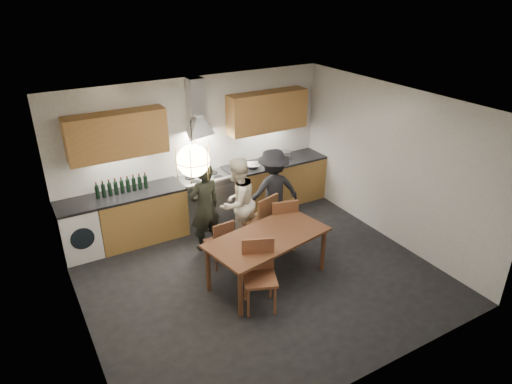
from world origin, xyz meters
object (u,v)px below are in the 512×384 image
person_mid (237,203)px  mixing_bowl (252,166)px  person_left (205,207)px  wine_bottles (122,185)px  dining_table (268,242)px  chair_front (259,269)px  person_right (273,191)px  chair_back_left (221,241)px  stock_pot (285,155)px

person_mid → mixing_bowl: bearing=-154.7°
person_left → wine_bottles: (-1.06, 0.86, 0.29)m
person_left → mixing_bowl: (1.31, 0.75, 0.19)m
person_left → wine_bottles: bearing=-46.1°
dining_table → chair_front: size_ratio=1.96×
person_left → person_right: person_right is taller
chair_back_left → mixing_bowl: mixing_bowl is taller
person_mid → wine_bottles: bearing=-56.2°
person_left → person_right: size_ratio=1.00×
dining_table → chair_front: (-0.38, -0.40, -0.11)m
person_right → stock_pot: bearing=-125.9°
person_mid → mixing_bowl: person_mid is taller
chair_back_left → person_left: (0.02, 0.62, 0.29)m
mixing_bowl → person_left: bearing=-150.3°
wine_bottles → mixing_bowl: bearing=-2.7°
dining_table → person_left: 1.35m
dining_table → person_right: size_ratio=1.27×
person_left → person_right: (1.28, -0.03, 0.00)m
chair_back_left → person_mid: size_ratio=0.52×
dining_table → mixing_bowl: size_ratio=6.64×
dining_table → wine_bottles: (-1.47, 2.14, 0.38)m
mixing_bowl → stock_pot: stock_pot is taller
stock_pot → chair_back_left: bearing=-145.6°
dining_table → wine_bottles: size_ratio=2.23×
mixing_bowl → chair_front: bearing=-117.8°
stock_pot → wine_bottles: size_ratio=0.26×
chair_front → person_right: person_right is taller
person_left → wine_bottles: size_ratio=1.76×
person_left → stock_pot: size_ratio=6.88×
person_mid → chair_back_left: bearing=18.1°
dining_table → person_right: bearing=44.6°
dining_table → stock_pot: bearing=40.8°
chair_front → person_left: bearing=113.4°
person_mid → person_right: person_mid is taller
chair_back_left → stock_pot: stock_pot is taller
stock_pot → wine_bottles: (-3.14, 0.05, 0.06)m
chair_back_left → wine_bottles: 1.90m
person_left → stock_pot: bearing=-165.9°
chair_back_left → wine_bottles: (-1.05, 1.48, 0.58)m
person_right → wine_bottles: person_right is taller
chair_front → person_left: (-0.03, 1.68, 0.19)m
chair_front → mixing_bowl: 2.77m
mixing_bowl → person_right: bearing=-92.5°
chair_back_left → person_right: size_ratio=0.53×
dining_table → person_right: (0.87, 1.25, 0.09)m
chair_front → stock_pot: 3.25m
chair_back_left → mixing_bowl: bearing=-138.7°
chair_back_left → person_left: size_ratio=0.53×
mixing_bowl → stock_pot: 0.76m
dining_table → chair_back_left: bearing=112.3°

